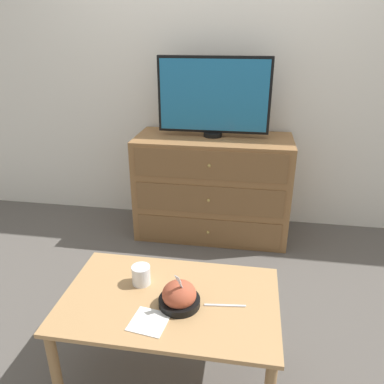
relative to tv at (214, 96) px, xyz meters
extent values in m
plane|color=#56514C|center=(-0.01, 0.26, -1.11)|extent=(12.00, 12.00, 0.00)
cube|color=white|center=(-0.01, 0.28, 0.19)|extent=(12.00, 0.05, 2.60)
cube|color=olive|center=(0.01, -0.03, -0.70)|extent=(1.19, 0.51, 0.81)
cube|color=brown|center=(0.01, -0.29, -0.97)|extent=(1.10, 0.01, 0.22)
sphere|color=tan|center=(0.01, -0.30, -0.97)|extent=(0.02, 0.02, 0.02)
cube|color=brown|center=(0.01, -0.29, -0.70)|extent=(1.10, 0.01, 0.22)
sphere|color=tan|center=(0.01, -0.30, -0.70)|extent=(0.02, 0.02, 0.02)
cube|color=brown|center=(0.01, -0.29, -0.43)|extent=(1.10, 0.01, 0.22)
sphere|color=tan|center=(0.01, -0.30, -0.43)|extent=(0.02, 0.02, 0.02)
cylinder|color=black|center=(0.00, 0.00, -0.28)|extent=(0.14, 0.14, 0.03)
cube|color=black|center=(0.00, 0.00, 0.01)|extent=(0.83, 0.04, 0.55)
cube|color=#1E6B9E|center=(0.00, -0.02, 0.01)|extent=(0.79, 0.01, 0.51)
cube|color=tan|center=(-0.02, -1.48, -0.66)|extent=(0.96, 0.60, 0.02)
cylinder|color=#9C7549|center=(-0.46, -1.74, -0.89)|extent=(0.04, 0.04, 0.44)
cylinder|color=#9C7549|center=(-0.46, -1.22, -0.89)|extent=(0.04, 0.04, 0.44)
cylinder|color=#9C7549|center=(0.42, -1.22, -0.89)|extent=(0.04, 0.04, 0.44)
cylinder|color=black|center=(0.03, -1.52, -0.63)|extent=(0.18, 0.18, 0.03)
ellipsoid|color=#AD4C33|center=(0.03, -1.52, -0.59)|extent=(0.15, 0.15, 0.11)
cube|color=silver|center=(0.05, -1.53, -0.56)|extent=(0.04, 0.06, 0.14)
cube|color=silver|center=(0.03, -1.55, -0.49)|extent=(0.03, 0.03, 0.03)
cylinder|color=beige|center=(-0.17, -1.40, -0.62)|extent=(0.08, 0.08, 0.06)
cylinder|color=white|center=(-0.17, -1.40, -0.60)|extent=(0.09, 0.09, 0.09)
cube|color=white|center=(-0.07, -1.64, -0.64)|extent=(0.17, 0.17, 0.00)
cube|color=silver|center=(0.22, -1.49, -0.64)|extent=(0.18, 0.03, 0.01)
camera|label=1|loc=(0.29, -2.78, 0.44)|focal=35.00mm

